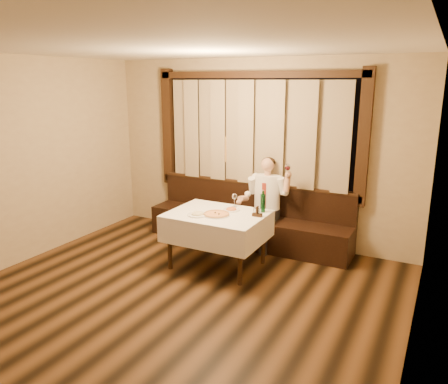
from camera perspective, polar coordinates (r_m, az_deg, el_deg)
The scene contains 10 objects.
room at distance 5.01m, azimuth -4.92°, elevation 3.20°, with size 5.01×6.01×2.81m.
banquette at distance 6.81m, azimuth 3.21°, elevation -4.10°, with size 3.20×0.61×0.94m.
dining_table at distance 5.83m, azimuth -0.91°, elevation -3.76°, with size 1.27×0.97×0.76m.
pizza at distance 5.70m, azimuth -0.99°, elevation -2.91°, with size 0.36×0.36×0.04m.
pasta_red at distance 5.91m, azimuth 0.96°, elevation -2.12°, with size 0.23×0.23×0.08m.
pasta_cream at distance 5.70m, azimuth -3.47°, elevation -2.71°, with size 0.26×0.26×0.09m.
green_bottle at distance 5.83m, azimuth 5.09°, elevation -1.40°, with size 0.07×0.07×0.31m.
table_wine_glass at distance 6.06m, azimuth 1.37°, elevation -0.65°, with size 0.07×0.07×0.19m.
cruet_caddy at distance 5.66m, azimuth 4.36°, elevation -2.73°, with size 0.13×0.07×0.13m.
seated_man at distance 6.48m, azimuth 5.46°, elevation -0.57°, with size 0.74×0.56×1.37m.
Camera 1 is at (2.64, -3.17, 2.46)m, focal length 35.00 mm.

